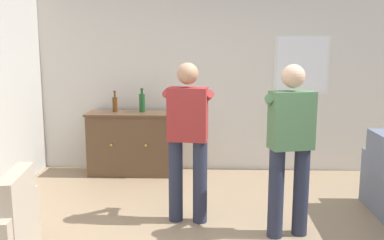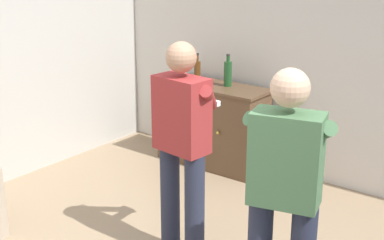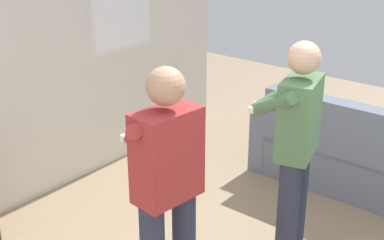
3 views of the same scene
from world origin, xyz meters
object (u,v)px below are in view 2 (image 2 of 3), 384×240
Objects in this scene: bottle_wine_green at (228,73)px; person_standing_left at (183,142)px; bottle_liquor_amber at (197,70)px; sideboard_cabinet at (212,125)px; person_standing_right at (284,193)px.

person_standing_left is at bearing -66.15° from bottle_wine_green.
bottle_liquor_amber is 2.04m from person_standing_left.
person_standing_left is (0.91, -1.64, 0.48)m from sideboard_cabinet.
bottle_wine_green is 0.20× the size of person_standing_left.
sideboard_cabinet is 0.74× the size of person_standing_left.
person_standing_right is (0.99, -0.30, 0.00)m from person_standing_left.
bottle_liquor_amber is (-0.39, -0.01, -0.02)m from bottle_wine_green.
bottle_liquor_amber is at bearing -177.88° from bottle_wine_green.
person_standing_left is at bearing 163.10° from person_standing_right.
sideboard_cabinet is 0.61m from bottle_liquor_amber.
person_standing_left is at bearing -61.09° from sideboard_cabinet.
bottle_liquor_amber is 2.92m from person_standing_right.
person_standing_left reaches higher than bottle_liquor_amber.
sideboard_cabinet is 0.74× the size of person_standing_right.
person_standing_left is 1.00× the size of person_standing_right.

